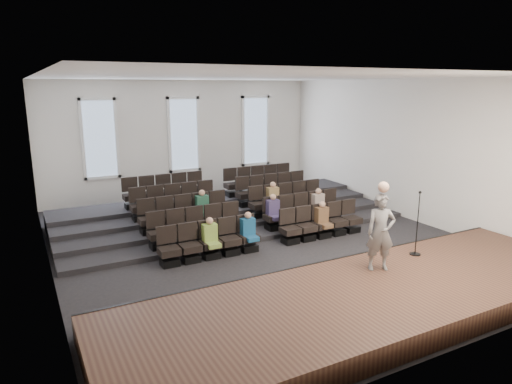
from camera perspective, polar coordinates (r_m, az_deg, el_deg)
ground at (r=14.40m, az=0.55°, el=-6.15°), size 14.00×14.00×0.00m
ceiling at (r=13.60m, az=0.60°, el=14.20°), size 12.00×14.00×0.02m
wall_back at (r=20.17m, az=-9.04°, el=6.55°), size 12.00×0.04×5.00m
wall_front at (r=8.46m, az=23.95°, el=-3.53°), size 12.00×0.04×5.00m
wall_left at (r=12.17m, az=-25.21°, el=1.17°), size 0.04×14.00×5.00m
wall_right at (r=17.44m, az=18.30°, el=5.04°), size 0.04×14.00×5.00m
stage at (r=10.46m, az=14.35°, el=-12.85°), size 11.80×3.60×0.50m
stage_lip at (r=11.69m, az=8.47°, el=-9.70°), size 11.80×0.06×0.52m
risers at (r=17.07m, az=-4.53°, el=-2.40°), size 11.80×4.80×0.60m
seating_rows at (r=15.51m, az=-2.16°, el=-2.11°), size 6.80×4.70×1.67m
windows at (r=20.09m, az=-9.00°, el=7.10°), size 8.44×0.10×3.24m
audience at (r=14.58m, az=1.24°, el=-2.58°), size 4.85×2.64×1.10m
speaker at (r=11.09m, az=15.31°, el=-4.87°), size 0.79×0.68×1.84m
mic_stand at (r=12.45m, az=19.42°, el=-5.20°), size 0.28×0.28×1.69m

